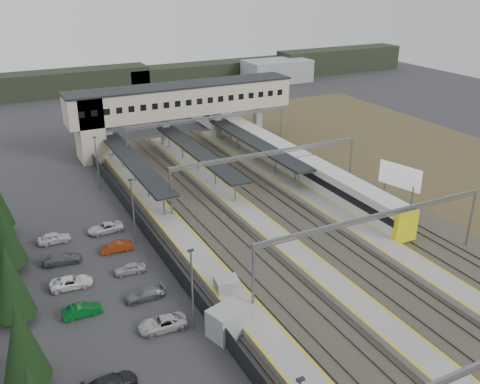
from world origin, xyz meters
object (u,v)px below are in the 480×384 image
relay_cabin_near (227,322)px  footbridge (167,104)px  train (269,149)px  relay_cabin_far (227,288)px  billboard (400,178)px

relay_cabin_near → footbridge: 54.14m
footbridge → train: 19.61m
footbridge → train: (12.30, -14.17, -5.70)m
relay_cabin_near → relay_cabin_far: bearing=65.0°
relay_cabin_near → relay_cabin_far: 5.80m
footbridge → train: bearing=-49.0°
relay_cabin_far → billboard: bearing=18.2°
train → billboard: 23.82m
relay_cabin_far → train: train is taller
relay_cabin_near → relay_cabin_far: (2.45, 5.25, -0.31)m
relay_cabin_near → train: size_ratio=0.06×
footbridge → billboard: bearing=-61.7°
relay_cabin_far → footbridge: size_ratio=0.06×
footbridge → billboard: (19.76, -36.74, -4.23)m
relay_cabin_near → billboard: (33.10, 15.32, 2.37)m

